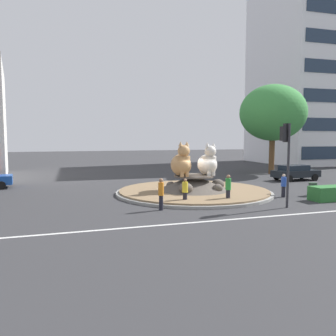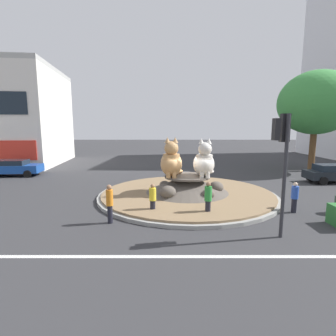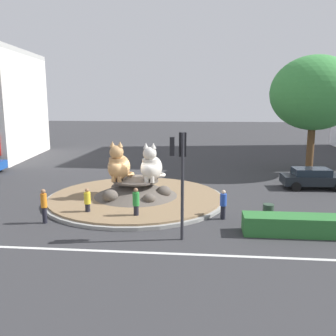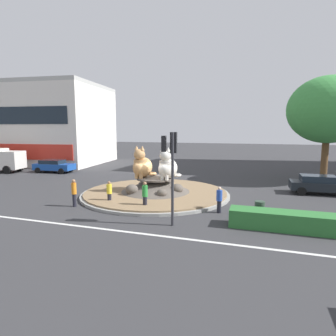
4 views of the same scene
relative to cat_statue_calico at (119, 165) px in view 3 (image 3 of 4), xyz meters
name	(u,v)px [view 3 (image 3 of 4)]	position (x,y,z in m)	size (l,w,h in m)	color
ground_plane	(136,200)	(0.99, 0.18, -2.20)	(160.00, 160.00, 0.00)	#333335
lane_centreline	(102,251)	(0.99, -7.57, -2.19)	(112.00, 0.20, 0.01)	silver
roundabout_island	(136,193)	(1.00, 0.17, -1.74)	(11.01, 11.01, 1.32)	gray
cat_statue_calico	(119,165)	(0.00, 0.00, 0.00)	(1.46, 2.35, 2.40)	tan
cat_statue_white	(151,166)	(2.00, 0.01, -0.02)	(1.47, 2.27, 2.34)	silver
traffic_light_mast	(181,162)	(4.12, -5.92, 1.30)	(0.71, 0.57, 4.77)	#2D2D33
clipped_hedge_strip	(305,225)	(9.81, -4.90, -1.75)	(5.63, 1.20, 0.90)	#2D7033
broadleaf_tree_behind_island	(314,93)	(14.06, 9.86, 4.43)	(7.10, 7.10, 9.67)	brown
pedestrian_blue_shirt	(223,204)	(6.18, -2.99, -1.38)	(0.34, 0.34, 1.56)	black
pedestrian_yellow_shirt	(87,202)	(-0.96, -3.28, -1.39)	(0.35, 0.35, 1.54)	black
pedestrian_orange_shirt	(44,205)	(-2.81, -4.47, -1.24)	(0.31, 0.31, 1.77)	black
pedestrian_green_shirt	(136,203)	(1.71, -3.64, -1.28)	(0.34, 0.34, 1.73)	black
hatchback_near_shophouse	(313,178)	(12.78, 4.25, -1.43)	(4.40, 2.09, 1.43)	black
litter_bin	(268,213)	(8.46, -3.11, -1.75)	(0.56, 0.56, 0.90)	#2D4233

